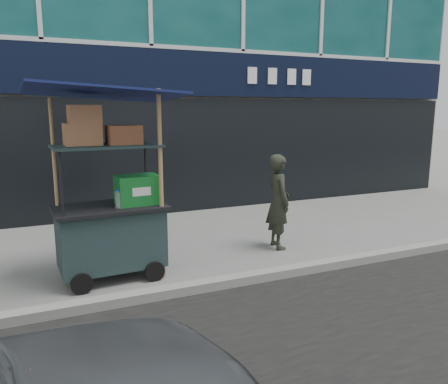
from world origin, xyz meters
name	(u,v)px	position (x,y,z in m)	size (l,w,h in m)	color
ground	(234,279)	(0.00, 0.00, 0.00)	(80.00, 80.00, 0.00)	slate
curb	(240,280)	(0.00, -0.20, 0.06)	(80.00, 0.18, 0.12)	gray
vendor_cart	(111,213)	(-1.42, 0.70, 0.87)	(1.91, 1.39, 2.48)	black
vendor_man	(278,202)	(1.20, 0.92, 0.75)	(0.55, 0.36, 1.50)	#25291E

